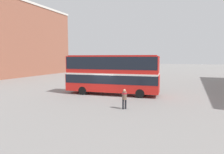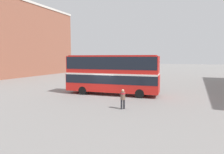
# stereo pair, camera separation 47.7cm
# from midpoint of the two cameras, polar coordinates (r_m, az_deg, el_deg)

# --- Properties ---
(ground_plane) EXTENTS (240.00, 240.00, 0.00)m
(ground_plane) POSITION_cam_midpoint_polar(r_m,az_deg,el_deg) (23.10, -1.48, -5.36)
(ground_plane) COLOR gray
(building_row_left) EXTENTS (8.81, 33.94, 17.09)m
(building_row_left) POSITION_cam_midpoint_polar(r_m,az_deg,el_deg) (52.04, -26.11, 9.63)
(building_row_left) COLOR #935642
(building_row_left) RESTS_ON ground_plane
(double_decker_bus) EXTENTS (11.13, 3.56, 4.65)m
(double_decker_bus) POSITION_cam_midpoint_polar(r_m,az_deg,el_deg) (23.51, 0.58, 1.36)
(double_decker_bus) COLOR red
(double_decker_bus) RESTS_ON ground_plane
(pedestrian_foreground) EXTENTS (0.59, 0.59, 1.72)m
(pedestrian_foreground) POSITION_cam_midpoint_polar(r_m,az_deg,el_deg) (17.07, 3.92, -5.71)
(pedestrian_foreground) COLOR #232328
(pedestrian_foreground) RESTS_ON ground_plane
(parked_car_kerb_near) EXTENTS (4.84, 2.82, 1.66)m
(parked_car_kerb_near) POSITION_cam_midpoint_polar(r_m,az_deg,el_deg) (37.75, -6.47, 0.15)
(parked_car_kerb_near) COLOR silver
(parked_car_kerb_near) RESTS_ON ground_plane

